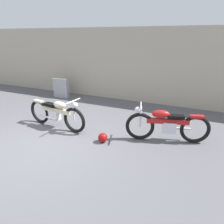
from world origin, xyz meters
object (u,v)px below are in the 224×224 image
Objects in this scene: helmet at (103,138)px; motorcycle_cream at (56,113)px; motorcycle_red at (167,125)px; stone_marker at (61,88)px.

motorcycle_cream reaches higher than helmet.
motorcycle_red is at bearing 14.33° from motorcycle_cream.
motorcycle_red is at bearing 26.26° from helmet.
motorcycle_cream is (1.89, -2.72, 0.04)m from stone_marker.
stone_marker is 0.41× the size of motorcycle_red.
motorcycle_cream is (-3.13, -0.47, -0.00)m from motorcycle_red.
stone_marker reaches higher than helmet.
motorcycle_cream is at bearing -55.26° from stone_marker.
helmet is (3.55, -2.98, -0.30)m from stone_marker.
motorcycle_cream is at bearing 171.16° from helmet.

